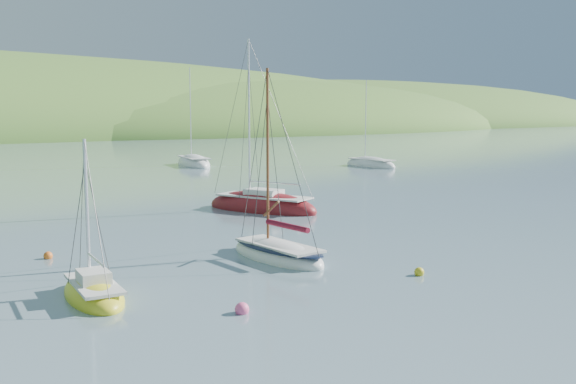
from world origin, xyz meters
TOP-DOWN VIEW (x-y plane):
  - ground at (0.00, 0.00)m, footprint 700.00×700.00m
  - daysailer_white at (-1.22, 6.41)m, footprint 2.26×5.71m
  - sloop_red at (5.73, 17.91)m, footprint 5.47×8.34m
  - sailboat_yellow at (-9.65, 5.26)m, footprint 2.25×4.59m
  - distant_sloop_b at (18.18, 50.51)m, footprint 4.88×9.06m
  - distant_sloop_d at (33.72, 37.39)m, footprint 2.66×7.46m
  - mooring_buoys at (-5.03, 3.94)m, footprint 11.08×11.72m

SIDE VIEW (x-z plane):
  - ground at x=0.00m, z-range 0.00..0.00m
  - mooring_buoys at x=-5.03m, z-range -0.11..0.35m
  - sailboat_yellow at x=-9.65m, z-range -2.78..3.09m
  - distant_sloop_d at x=33.72m, z-range -5.13..5.50m
  - distant_sloop_b at x=18.18m, z-range -5.93..6.34m
  - daysailer_white at x=-1.22m, z-range -4.13..4.54m
  - sloop_red at x=5.73m, z-range -5.63..6.07m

